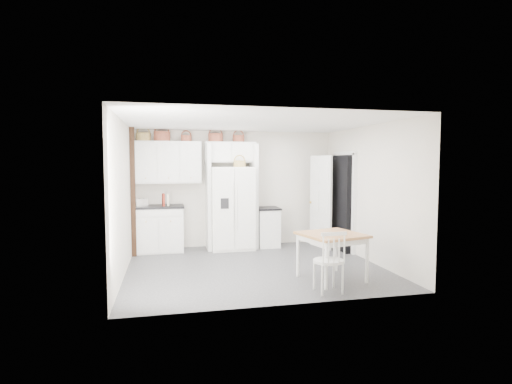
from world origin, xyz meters
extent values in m
plane|color=#2B2B2E|center=(0.00, 0.00, 0.00)|extent=(4.50, 4.50, 0.00)
plane|color=white|center=(0.00, 0.00, 2.60)|extent=(4.50, 4.50, 0.00)
plane|color=beige|center=(0.00, 2.00, 1.30)|extent=(4.50, 0.00, 4.50)
plane|color=beige|center=(-2.25, 0.00, 1.30)|extent=(0.00, 4.00, 4.00)
plane|color=beige|center=(2.25, 0.00, 1.30)|extent=(0.00, 4.00, 4.00)
cube|color=white|center=(-0.15, 1.63, 0.90)|extent=(0.93, 0.75, 1.80)
cube|color=white|center=(-1.72, 1.70, 0.47)|extent=(1.02, 0.64, 0.94)
cube|color=white|center=(0.67, 1.70, 0.42)|extent=(0.48, 0.58, 0.85)
cube|color=#9D6830|center=(1.05, -1.04, 0.38)|extent=(1.09, 1.09, 0.75)
cube|color=white|center=(0.75, -1.61, 0.46)|extent=(0.46, 0.42, 0.92)
cube|color=black|center=(-1.72, 1.70, 0.96)|extent=(1.06, 0.68, 0.04)
cube|color=black|center=(0.67, 1.70, 0.86)|extent=(0.52, 0.61, 0.04)
cube|color=silver|center=(-2.05, 1.60, 1.07)|extent=(0.26, 0.19, 0.16)
cube|color=maroon|center=(-1.61, 1.62, 1.11)|extent=(0.06, 0.18, 0.26)
cube|color=beige|center=(-1.51, 1.62, 1.10)|extent=(0.05, 0.16, 0.24)
cylinder|color=olive|center=(-2.00, 1.83, 2.43)|extent=(0.30, 0.30, 0.17)
cylinder|color=brown|center=(-1.62, 1.83, 2.45)|extent=(0.34, 0.34, 0.20)
cylinder|color=brown|center=(-1.11, 1.83, 2.42)|extent=(0.23, 0.23, 0.13)
cylinder|color=brown|center=(-0.47, 1.83, 2.44)|extent=(0.32, 0.32, 0.18)
cylinder|color=brown|center=(0.04, 1.83, 2.42)|extent=(0.26, 0.26, 0.15)
cylinder|color=olive|center=(0.00, 1.53, 1.87)|extent=(0.26, 0.26, 0.14)
cube|color=white|center=(-1.50, 1.83, 1.90)|extent=(1.40, 0.34, 0.90)
cube|color=white|center=(-0.15, 1.83, 2.12)|extent=(1.12, 0.34, 0.45)
cube|color=white|center=(-0.66, 1.70, 1.15)|extent=(0.08, 0.60, 2.30)
cube|color=white|center=(0.36, 1.70, 1.15)|extent=(0.08, 0.60, 2.30)
cube|color=black|center=(-2.20, 1.35, 1.30)|extent=(0.09, 0.09, 2.60)
cube|color=black|center=(2.16, 1.00, 1.02)|extent=(0.18, 0.85, 2.05)
cube|color=white|center=(1.80, 1.33, 1.02)|extent=(0.21, 0.79, 2.05)
camera|label=1|loc=(-1.52, -6.97, 1.88)|focal=28.00mm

